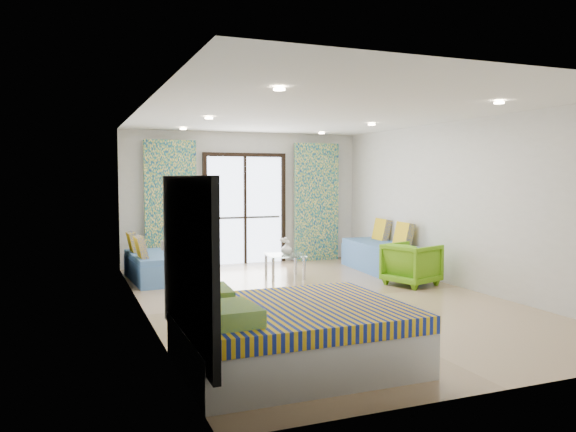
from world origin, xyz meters
name	(u,v)px	position (x,y,z in m)	size (l,w,h in m)	color
floor	(321,299)	(0.00, 0.00, 0.00)	(5.00, 7.50, 0.01)	#9D7F5E
ceiling	(321,113)	(0.00, 0.00, 2.70)	(5.00, 7.50, 0.01)	silver
wall_back	(245,198)	(0.00, 3.75, 1.35)	(5.00, 0.01, 2.70)	silver
wall_front	(513,230)	(0.00, -3.75, 1.35)	(5.00, 0.01, 2.70)	silver
wall_left	(144,211)	(-2.50, 0.00, 1.35)	(0.01, 7.50, 2.70)	silver
wall_right	(462,204)	(2.50, 0.00, 1.35)	(0.01, 7.50, 2.70)	silver
balcony_door	(245,203)	(0.00, 3.72, 1.26)	(1.76, 0.08, 2.28)	black
balcony_rail	(245,217)	(0.00, 3.73, 0.95)	(1.52, 0.03, 0.04)	#595451
curtain_left	(171,205)	(-1.55, 3.57, 1.25)	(1.00, 0.10, 2.50)	silver
curtain_right	(316,202)	(1.55, 3.57, 1.25)	(1.00, 0.10, 2.50)	silver
downlight_a	(279,89)	(-1.40, -2.00, 2.67)	(0.12, 0.12, 0.02)	#FFE0B2
downlight_b	(499,103)	(1.40, -2.00, 2.67)	(0.12, 0.12, 0.02)	#FFE0B2
downlight_c	(209,118)	(-1.40, 1.00, 2.67)	(0.12, 0.12, 0.02)	#FFE0B2
downlight_d	(372,125)	(1.40, 1.00, 2.67)	(0.12, 0.12, 0.02)	#FFE0B2
downlight_e	(183,129)	(-1.40, 3.00, 2.67)	(0.12, 0.12, 0.02)	#FFE0B2
downlight_f	(322,133)	(1.40, 3.00, 2.67)	(0.12, 0.12, 0.02)	#FFE0B2
headboard	(187,262)	(-2.46, -2.51, 1.05)	(0.06, 2.10, 1.50)	black
switch_plate	(163,245)	(-2.47, -1.26, 1.05)	(0.02, 0.10, 0.10)	silver
bed	(291,334)	(-1.48, -2.51, 0.30)	(2.10, 1.71, 0.72)	silver
daybed_left	(150,266)	(-2.12, 2.43, 0.26)	(0.75, 1.71, 0.83)	#4872AD
daybed_right	(380,255)	(2.12, 1.88, 0.30)	(0.92, 2.00, 0.96)	#4872AD
coffee_table	(285,257)	(0.14, 1.81, 0.38)	(0.71, 0.71, 0.74)	silver
vase	(286,249)	(0.18, 1.84, 0.52)	(0.19, 0.20, 0.19)	white
armchair	(412,262)	(1.86, 0.43, 0.39)	(0.75, 0.70, 0.77)	#62A715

